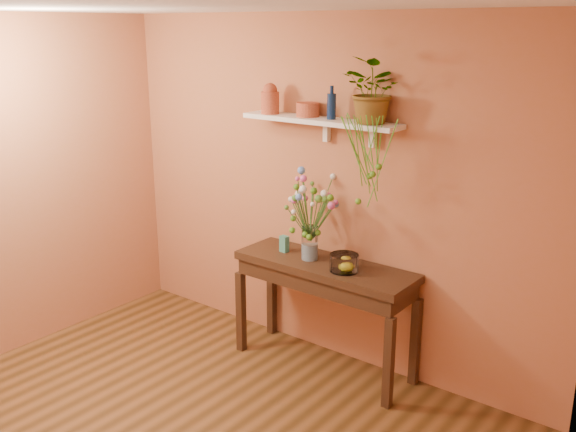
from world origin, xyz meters
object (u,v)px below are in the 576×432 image
(sideboard, at_px, (325,278))
(glass_vase, at_px, (310,245))
(blue_bottle, at_px, (331,106))
(spider_plant, at_px, (375,90))
(terracotta_jug, at_px, (270,99))
(bouquet, at_px, (311,202))
(glass_bowl, at_px, (344,263))

(sideboard, bearing_deg, glass_vase, -176.32)
(blue_bottle, distance_m, spider_plant, 0.39)
(terracotta_jug, distance_m, blue_bottle, 0.55)
(bouquet, bearing_deg, terracotta_jug, 166.68)
(blue_bottle, xyz_separation_m, glass_vase, (-0.09, -0.13, -1.05))
(blue_bottle, xyz_separation_m, glass_bowl, (0.26, -0.18, -1.11))
(sideboard, height_order, terracotta_jug, terracotta_jug)
(sideboard, xyz_separation_m, terracotta_jug, (-0.60, 0.09, 1.31))
(terracotta_jug, distance_m, glass_vase, 1.17)
(sideboard, bearing_deg, glass_bowl, -15.17)
(sideboard, height_order, spider_plant, spider_plant)
(terracotta_jug, bearing_deg, bouquet, -13.32)
(bouquet, xyz_separation_m, glass_bowl, (0.33, -0.04, -0.40))
(glass_bowl, bearing_deg, terracotta_jug, 169.49)
(sideboard, bearing_deg, spider_plant, 20.05)
(sideboard, distance_m, spider_plant, 1.46)
(bouquet, bearing_deg, spider_plant, 17.30)
(terracotta_jug, distance_m, glass_bowl, 1.39)
(blue_bottle, relative_size, spider_plant, 0.53)
(sideboard, xyz_separation_m, blue_bottle, (-0.05, 0.13, 1.29))
(blue_bottle, distance_m, glass_vase, 1.07)
(glass_bowl, bearing_deg, sideboard, 164.83)
(blue_bottle, bearing_deg, glass_bowl, -35.06)
(terracotta_jug, relative_size, glass_vase, 0.90)
(blue_bottle, bearing_deg, bouquet, -115.11)
(sideboard, relative_size, glass_vase, 5.45)
(sideboard, bearing_deg, bouquet, -170.26)
(glass_vase, distance_m, bouquet, 0.35)
(blue_bottle, relative_size, bouquet, 0.41)
(bouquet, relative_size, glass_bowl, 2.80)
(spider_plant, bearing_deg, glass_vase, -164.71)
(terracotta_jug, xyz_separation_m, blue_bottle, (0.55, 0.03, -0.01))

